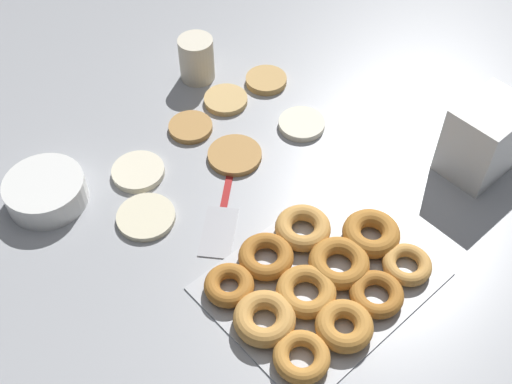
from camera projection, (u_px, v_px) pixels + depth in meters
ground_plane at (241, 175)px, 1.29m from camera, size 3.00×3.00×0.00m
pancake_0 at (302, 124)px, 1.37m from camera, size 0.10×0.10×0.01m
pancake_1 at (235, 155)px, 1.32m from camera, size 0.11×0.11×0.01m
pancake_2 at (146, 217)px, 1.21m from camera, size 0.11×0.11×0.01m
pancake_3 at (226, 100)px, 1.43m from camera, size 0.10×0.10×0.01m
pancake_4 at (191, 127)px, 1.37m from camera, size 0.09×0.09×0.01m
pancake_5 at (266, 80)px, 1.47m from camera, size 0.09×0.09×0.02m
pancake_6 at (138, 172)px, 1.28m from camera, size 0.11×0.11×0.01m
donut_tray at (319, 279)px, 1.11m from camera, size 0.38×0.30×0.04m
batter_bowl at (46, 191)px, 1.23m from camera, size 0.15×0.15×0.05m
container_stack at (484, 138)px, 1.25m from camera, size 0.15×0.11×0.16m
paper_cup at (197, 59)px, 1.45m from camera, size 0.08×0.08×0.10m
spatula at (221, 219)px, 1.21m from camera, size 0.22×0.20×0.01m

